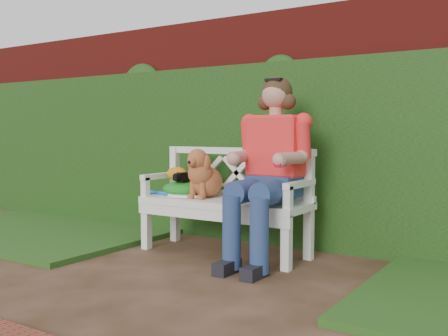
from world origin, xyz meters
The scene contains 11 objects.
ground centered at (0.00, 0.00, 0.00)m, with size 60.00×60.00×0.00m, color #352110.
brick_wall centered at (0.00, 1.90, 1.10)m, with size 10.00×0.30×2.20m, color maroon.
ivy_hedge centered at (0.00, 1.68, 0.85)m, with size 10.00×0.18×1.70m, color #2C5B1B.
grass_left centered at (-2.40, 0.90, 0.03)m, with size 2.60×2.00×0.05m, color #194614.
garden_bench centered at (-0.25, 1.06, 0.24)m, with size 1.58×0.60×0.48m, color white, non-canonical shape.
seated_woman centered at (0.23, 1.04, 0.77)m, with size 0.65×0.87×1.54m, color #E53A48, non-canonical shape.
dog centered at (-0.45, 1.06, 0.70)m, with size 0.29×0.40×0.44m, color #AB7037, non-canonical shape.
tennis_racket centered at (-0.66, 1.02, 0.50)m, with size 0.68×0.28×0.03m, color silver, non-canonical shape.
green_bag centered at (-0.70, 1.06, 0.55)m, with size 0.39×0.30×0.13m, color #2F6925, non-canonical shape.
camera_item centered at (-0.69, 1.04, 0.66)m, with size 0.13×0.09×0.08m, color black.
baseball_glove centered at (-0.77, 1.07, 0.68)m, with size 0.20×0.15×0.13m, color orange.
Camera 1 is at (2.17, -2.72, 1.06)m, focal length 42.00 mm.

